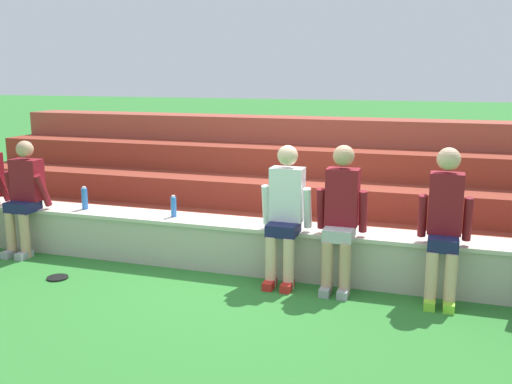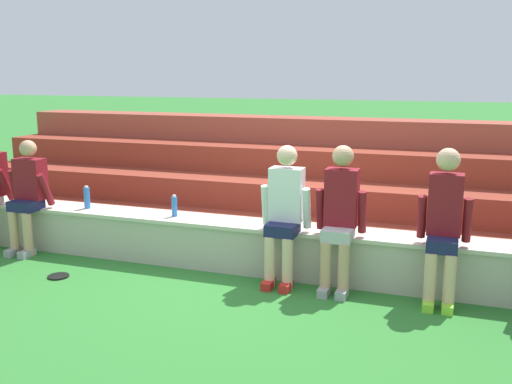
{
  "view_description": "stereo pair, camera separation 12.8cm",
  "coord_description": "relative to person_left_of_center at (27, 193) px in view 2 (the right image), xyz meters",
  "views": [
    {
      "loc": [
        1.83,
        -5.48,
        2.12
      ],
      "look_at": [
        -0.05,
        0.22,
        0.87
      ],
      "focal_mm": 40.49,
      "sensor_mm": 36.0,
      "label": 1
    },
    {
      "loc": [
        1.95,
        -5.44,
        2.12
      ],
      "look_at": [
        -0.05,
        0.22,
        0.87
      ],
      "focal_mm": 40.49,
      "sensor_mm": 36.0,
      "label": 2
    }
  ],
  "objects": [
    {
      "name": "ground_plane",
      "position": [
        2.83,
        0.03,
        -0.72
      ],
      "size": [
        80.0,
        80.0,
        0.0
      ],
      "primitive_type": "plane",
      "color": "#2D752D"
    },
    {
      "name": "water_bottle_near_right",
      "position": [
        1.82,
        0.25,
        -0.08
      ],
      "size": [
        0.06,
        0.06,
        0.25
      ],
      "color": "blue",
      "rests_on": "stone_seating_wall"
    },
    {
      "name": "frisbee",
      "position": [
        0.89,
        -0.65,
        -0.71
      ],
      "size": [
        0.22,
        0.22,
        0.02
      ],
      "primitive_type": "cylinder",
      "color": "black",
      "rests_on": "ground"
    },
    {
      "name": "water_bottle_mid_left",
      "position": [
        0.65,
        0.25,
        -0.06
      ],
      "size": [
        0.07,
        0.07,
        0.27
      ],
      "color": "blue",
      "rests_on": "stone_seating_wall"
    },
    {
      "name": "brick_bleachers",
      "position": [
        2.83,
        2.27,
        -0.17
      ],
      "size": [
        9.58,
        2.47,
        1.47
      ],
      "color": "maroon",
      "rests_on": "ground"
    },
    {
      "name": "person_right_of_center",
      "position": [
        3.74,
        0.01,
        0.04
      ],
      "size": [
        0.5,
        0.52,
        1.43
      ],
      "color": "tan",
      "rests_on": "ground"
    },
    {
      "name": "person_far_right",
      "position": [
        4.71,
        0.01,
        0.05
      ],
      "size": [
        0.49,
        0.53,
        1.45
      ],
      "color": "#DBAD89",
      "rests_on": "ground"
    },
    {
      "name": "person_left_of_center",
      "position": [
        0.0,
        0.0,
        0.0
      ],
      "size": [
        0.54,
        0.48,
        1.34
      ],
      "color": "tan",
      "rests_on": "ground"
    },
    {
      "name": "person_center",
      "position": [
        3.18,
        0.01,
        0.03
      ],
      "size": [
        0.51,
        0.51,
        1.41
      ],
      "color": "beige",
      "rests_on": "ground"
    },
    {
      "name": "stone_seating_wall",
      "position": [
        2.83,
        0.25,
        -0.44
      ],
      "size": [
        7.65,
        0.49,
        0.53
      ],
      "color": "#B7AF9E",
      "rests_on": "ground"
    }
  ]
}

